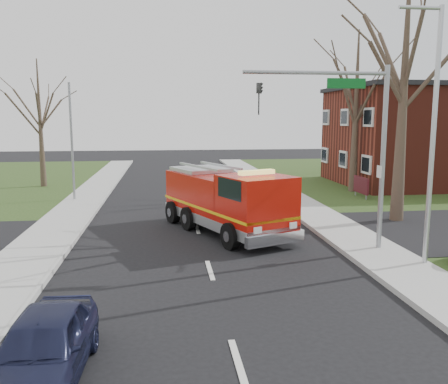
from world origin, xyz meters
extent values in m
plane|color=black|center=(0.00, 0.00, 0.00)|extent=(120.00, 120.00, 0.00)
cube|color=#989792|center=(6.20, 0.00, 0.07)|extent=(2.40, 80.00, 0.15)
cube|color=#989792|center=(-6.20, 0.00, 0.07)|extent=(2.40, 80.00, 0.15)
cube|color=maroon|center=(19.00, 18.00, 3.50)|extent=(15.00, 10.00, 7.00)
cube|color=black|center=(19.00, 18.00, 7.10)|extent=(15.40, 10.40, 0.30)
cube|color=silver|center=(11.45, 18.00, 2.00)|extent=(0.12, 1.40, 1.20)
cube|color=#461017|center=(10.50, 12.50, 0.90)|extent=(0.12, 2.00, 1.00)
cylinder|color=gray|center=(10.50, 11.70, 0.45)|extent=(0.08, 0.08, 0.90)
cylinder|color=gray|center=(10.50, 13.30, 0.45)|extent=(0.08, 0.08, 0.90)
cone|color=#3A2E22|center=(9.50, 6.00, 6.00)|extent=(0.64, 0.64, 12.00)
cone|color=#3A2E22|center=(11.00, 15.00, 5.25)|extent=(0.56, 0.56, 10.50)
cone|color=#3A2E22|center=(-10.00, 20.00, 4.50)|extent=(0.44, 0.44, 9.00)
cylinder|color=gray|center=(6.50, 1.50, 3.40)|extent=(0.18, 0.18, 6.80)
cylinder|color=gray|center=(3.90, 1.50, 6.50)|extent=(5.20, 0.14, 0.14)
cube|color=#0C591E|center=(5.00, 1.50, 6.15)|extent=(1.40, 0.06, 0.35)
imported|color=black|center=(1.90, 1.50, 6.15)|extent=(0.22, 0.18, 1.10)
cylinder|color=#B7BABF|center=(7.20, -0.50, 4.20)|extent=(0.16, 0.16, 8.40)
cylinder|color=#B7BABF|center=(6.50, -0.50, 8.30)|extent=(1.40, 0.12, 0.12)
cylinder|color=gray|center=(-6.80, 14.00, 3.50)|extent=(0.14, 0.14, 7.00)
cube|color=#AD1008|center=(0.73, 6.28, 1.46)|extent=(4.16, 5.47, 1.98)
cube|color=#AD1008|center=(2.11, 2.97, 1.60)|extent=(3.21, 3.21, 2.26)
cube|color=#B7BABF|center=(1.16, 5.23, 0.66)|extent=(5.12, 7.74, 0.42)
cube|color=#E5B20C|center=(1.16, 5.23, 1.18)|extent=(5.13, 7.74, 0.11)
cube|color=black|center=(2.51, 2.02, 2.31)|extent=(2.02, 0.92, 0.80)
cube|color=#E5D866|center=(2.11, 2.97, 2.88)|extent=(1.52, 0.89, 0.17)
cylinder|color=black|center=(1.02, 2.41, 0.52)|extent=(0.71, 1.08, 1.04)
cylinder|color=black|center=(3.28, 3.36, 0.52)|extent=(0.71, 1.08, 1.04)
cylinder|color=black|center=(-1.06, 7.37, 0.52)|extent=(0.71, 1.08, 1.04)
cylinder|color=black|center=(1.20, 8.32, 0.52)|extent=(0.71, 1.08, 1.04)
imported|color=#191C37|center=(-3.74, -6.17, 0.68)|extent=(1.75, 4.03, 1.35)
camera|label=1|loc=(-1.41, -14.88, 4.94)|focal=38.00mm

